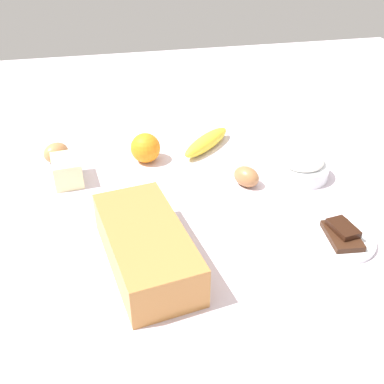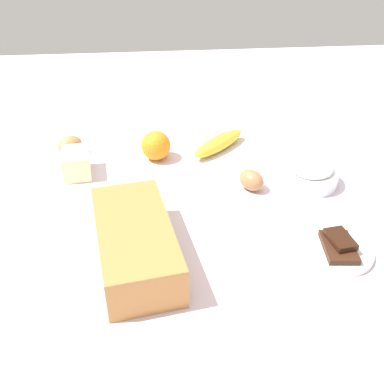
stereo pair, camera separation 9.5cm
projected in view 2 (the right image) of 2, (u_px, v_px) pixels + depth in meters
The scene contains 9 objects.
ground_plane at pixel (192, 211), 0.97m from camera, with size 2.40×2.40×0.02m, color silver.
loaf_pan at pixel (135, 242), 0.81m from camera, with size 0.30×0.17×0.08m.
flour_bowl at pixel (310, 173), 1.04m from camera, with size 0.13×0.13×0.06m.
banana at pixel (219, 143), 1.18m from camera, with size 0.19×0.04×0.04m, color yellow.
orange_fruit at pixel (156, 146), 1.13m from camera, with size 0.07×0.07×0.07m, color orange.
butter_block at pixel (77, 163), 1.07m from camera, with size 0.09×0.06×0.06m, color #F4EDB2.
egg_near_butter at pixel (251, 180), 1.02m from camera, with size 0.05×0.05×0.06m, color #A66F43.
egg_beside_bowl at pixel (70, 146), 1.16m from camera, with size 0.05×0.05×0.07m, color #BC7F4D.
chocolate_plate at pixel (338, 249), 0.84m from camera, with size 0.13×0.13×0.03m.
Camera 2 is at (-0.79, 0.08, 0.56)m, focal length 41.85 mm.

